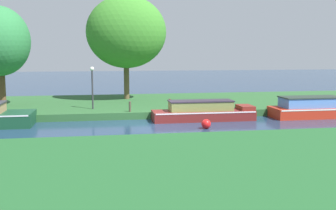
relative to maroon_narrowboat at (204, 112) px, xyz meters
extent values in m
plane|color=navy|center=(-2.98, -1.20, -0.47)|extent=(120.00, 120.00, 0.00)
cube|color=#29582B|center=(-2.98, 5.80, -0.27)|extent=(72.00, 10.00, 0.40)
cube|color=#1F5527|center=(-2.98, -10.20, -0.27)|extent=(72.00, 10.00, 0.40)
cube|color=maroon|center=(-0.03, 0.00, -0.19)|extent=(5.69, 1.51, 0.55)
cube|color=white|center=(-0.03, 0.00, 0.04)|extent=(5.58, 1.54, 0.07)
cube|color=olive|center=(-0.18, 0.00, 0.34)|extent=(3.50, 1.15, 0.51)
cube|color=#2D2532|center=(-0.18, 0.00, 0.62)|extent=(3.60, 1.21, 0.06)
cube|color=maroon|center=(2.43, 0.00, 0.20)|extent=(0.78, 1.27, 0.23)
cube|color=red|center=(6.68, 0.00, -0.17)|extent=(5.12, 1.89, 0.59)
cube|color=white|center=(6.68, 0.00, 0.08)|extent=(5.02, 1.92, 0.07)
cube|color=#5185D0|center=(6.42, 0.00, 0.40)|extent=(3.41, 1.44, 0.55)
cube|color=#25332B|center=(6.42, 0.00, 0.71)|extent=(3.51, 1.51, 0.06)
cylinder|color=brown|center=(-11.82, 5.28, 1.36)|extent=(0.39, 0.39, 2.87)
cylinder|color=brown|center=(-3.80, 7.55, 1.62)|extent=(0.39, 0.39, 3.39)
ellipsoid|color=#3B842A|center=(-3.80, 7.01, 4.70)|extent=(5.59, 4.34, 5.04)
cylinder|color=#333338|center=(-6.14, 2.67, 1.07)|extent=(0.10, 0.10, 2.28)
sphere|color=white|center=(-6.14, 2.67, 2.33)|extent=(0.24, 0.24, 0.24)
cylinder|color=#443E2F|center=(-4.04, 1.18, 0.23)|extent=(0.13, 0.13, 0.59)
cylinder|color=#563022|center=(-1.73, 1.18, 0.28)|extent=(0.13, 0.13, 0.70)
sphere|color=red|center=(-0.52, -2.47, -0.23)|extent=(0.47, 0.47, 0.47)
camera|label=1|loc=(-5.66, -21.62, 3.34)|focal=43.09mm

